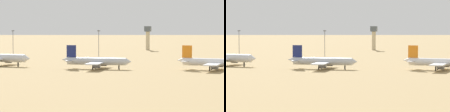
% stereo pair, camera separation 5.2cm
% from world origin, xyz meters
% --- Properties ---
extents(ground, '(4000.00, 4000.00, 0.00)m').
position_xyz_m(ground, '(0.00, 0.00, 0.00)').
color(ground, tan).
extents(ridge_far_west, '(446.43, 329.91, 112.84)m').
position_xyz_m(ridge_far_west, '(-456.19, 1172.18, 56.42)').
color(ridge_far_west, slate).
rests_on(ridge_far_west, ground).
extents(parked_jet_navy_2, '(36.16, 30.27, 11.97)m').
position_xyz_m(parked_jet_navy_2, '(1.17, 16.57, 3.92)').
color(parked_jet_navy_2, silver).
rests_on(parked_jet_navy_2, ground).
extents(parked_jet_orange_3, '(36.50, 30.93, 12.05)m').
position_xyz_m(parked_jet_orange_3, '(58.86, 23.00, 3.95)').
color(parked_jet_orange_3, white).
rests_on(parked_jet_orange_3, ground).
extents(control_tower, '(5.20, 5.20, 19.82)m').
position_xyz_m(control_tower, '(-6.57, 210.59, 11.96)').
color(control_tower, '#C6B793').
rests_on(control_tower, ground).
extents(light_pole_west, '(1.80, 0.50, 17.78)m').
position_xyz_m(light_pole_west, '(-23.19, 114.45, 10.13)').
color(light_pole_west, '#59595E').
rests_on(light_pole_west, ground).
extents(light_pole_mid, '(1.80, 0.50, 17.78)m').
position_xyz_m(light_pole_mid, '(-80.06, 102.36, 10.13)').
color(light_pole_mid, '#59595E').
rests_on(light_pole_mid, ground).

